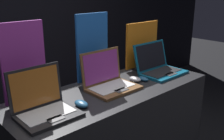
# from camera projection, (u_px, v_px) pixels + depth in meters

# --- Properties ---
(wall_back) EXTENTS (8.00, 0.05, 2.80)m
(wall_back) POSITION_uv_depth(u_px,v_px,m) (11.00, 15.00, 3.04)
(wall_back) COLOR black
(wall_back) RESTS_ON ground_plane
(laptop_front) EXTENTS (0.34, 0.29, 0.27)m
(laptop_front) POSITION_uv_depth(u_px,v_px,m) (44.00, 105.00, 1.53)
(laptop_front) COLOR black
(laptop_front) RESTS_ON display_counter
(mouse_front) EXTENTS (0.07, 0.11, 0.04)m
(mouse_front) POSITION_uv_depth(u_px,v_px,m) (81.00, 104.00, 1.64)
(mouse_front) COLOR navy
(mouse_front) RESTS_ON display_counter
(promo_stand_front) EXTENTS (0.28, 0.07, 0.53)m
(promo_stand_front) POSITION_uv_depth(u_px,v_px,m) (24.00, 66.00, 1.63)
(promo_stand_front) COLOR black
(promo_stand_front) RESTS_ON display_counter
(laptop_middle) EXTENTS (0.36, 0.29, 0.27)m
(laptop_middle) POSITION_uv_depth(u_px,v_px,m) (109.00, 80.00, 1.94)
(laptop_middle) COLOR brown
(laptop_middle) RESTS_ON display_counter
(mouse_middle) EXTENTS (0.07, 0.11, 0.04)m
(mouse_middle) POSITION_uv_depth(u_px,v_px,m) (135.00, 79.00, 2.08)
(mouse_middle) COLOR #B2B2B7
(mouse_middle) RESTS_ON display_counter
(promo_stand_middle) EXTENTS (0.29, 0.07, 0.54)m
(promo_stand_middle) POSITION_uv_depth(u_px,v_px,m) (92.00, 50.00, 2.01)
(promo_stand_middle) COLOR black
(promo_stand_middle) RESTS_ON display_counter
(laptop_back) EXTENTS (0.40, 0.31, 0.26)m
(laptop_back) POSITION_uv_depth(u_px,v_px,m) (159.00, 66.00, 2.28)
(laptop_back) COLOR #0F5170
(laptop_back) RESTS_ON display_counter
(mouse_back) EXTENTS (0.06, 0.09, 0.03)m
(mouse_back) POSITION_uv_depth(u_px,v_px,m) (143.00, 79.00, 2.10)
(mouse_back) COLOR navy
(mouse_back) RESTS_ON display_counter
(promo_stand_back) EXTENTS (0.40, 0.07, 0.42)m
(promo_stand_back) POSITION_uv_depth(u_px,v_px,m) (142.00, 47.00, 2.37)
(promo_stand_back) COLOR black
(promo_stand_back) RESTS_ON display_counter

